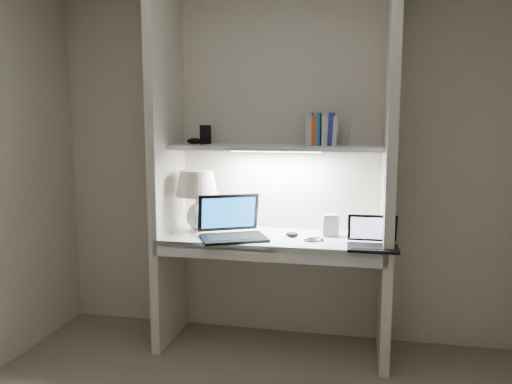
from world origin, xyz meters
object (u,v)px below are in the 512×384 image
(table_lamp, at_px, (197,191))
(laptop_main, at_px, (232,228))
(speaker, at_px, (330,225))
(book_row, at_px, (321,130))
(laptop_netbook, at_px, (372,241))

(table_lamp, bearing_deg, laptop_main, -22.91)
(table_lamp, height_order, speaker, table_lamp)
(book_row, bearing_deg, laptop_main, -158.90)
(speaker, bearing_deg, laptop_main, 178.08)
(table_lamp, xyz_separation_m, laptop_netbook, (1.17, -0.21, -0.24))
(laptop_main, height_order, speaker, laptop_main)
(table_lamp, xyz_separation_m, speaker, (0.90, 0.05, -0.21))
(laptop_netbook, height_order, speaker, laptop_netbook)
(table_lamp, distance_m, laptop_main, 0.37)
(laptop_main, height_order, laptop_netbook, laptop_main)
(laptop_netbook, height_order, book_row, book_row)
(laptop_netbook, xyz_separation_m, book_row, (-0.34, 0.31, 0.65))
(laptop_main, bearing_deg, table_lamp, 130.94)
(laptop_main, height_order, book_row, book_row)
(laptop_main, bearing_deg, speaker, -11.45)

